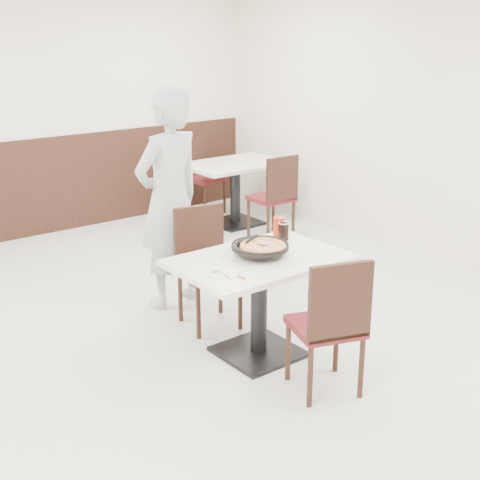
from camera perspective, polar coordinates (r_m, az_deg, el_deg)
floor at (r=5.07m, az=-3.04°, el=-9.24°), size 7.00×7.00×0.00m
wall_back at (r=7.71m, az=-18.54°, el=10.29°), size 6.00×0.04×2.80m
wall_right at (r=6.74m, az=18.46°, el=9.30°), size 0.04×7.00×2.80m
wainscot_back at (r=7.84m, az=-17.87°, el=4.13°), size 5.90×0.03×1.10m
main_table at (r=4.83m, az=1.63°, el=-5.71°), size 1.24×0.87×0.75m
chair_near at (r=4.38m, az=7.30°, el=-7.04°), size 0.53×0.53×0.95m
chair_far at (r=5.25m, az=-2.63°, el=-2.54°), size 0.49×0.49×0.95m
trivet at (r=4.75m, az=2.30°, el=-1.07°), size 0.13×0.13×0.04m
pizza_pan at (r=4.72m, az=1.72°, el=-0.87°), size 0.38×0.38×0.01m
pizza at (r=4.69m, az=1.98°, el=-0.76°), size 0.31×0.31×0.02m
pizza_server at (r=4.71m, az=2.02°, el=-0.25°), size 0.08×0.10×0.00m
napkin at (r=4.31m, az=-1.21°, el=-3.30°), size 0.18×0.18×0.00m
side_plate at (r=4.37m, az=-1.41°, el=-2.93°), size 0.21×0.21×0.01m
fork at (r=4.34m, az=-1.37°, el=-2.97°), size 0.04×0.17×0.00m
cola_glass at (r=5.06m, az=3.74°, el=0.70°), size 0.08×0.08×0.13m
red_cup at (r=5.12m, az=3.35°, el=1.09°), size 0.10×0.10×0.16m
diner_person at (r=5.58m, az=-6.05°, el=3.44°), size 0.74×0.55×1.85m
bg_table_right at (r=8.00m, az=-0.41°, el=4.00°), size 1.24×0.86×0.75m
bg_chair_right_near at (r=7.48m, az=2.67°, el=3.77°), size 0.43×0.43×0.95m
bg_chair_right_far at (r=8.43m, az=-3.09°, el=5.40°), size 0.50×0.50×0.95m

